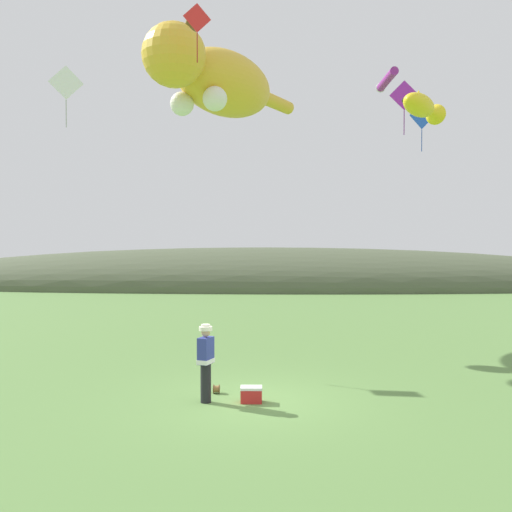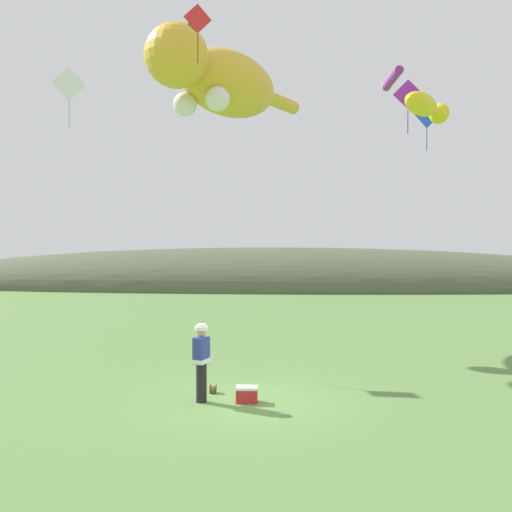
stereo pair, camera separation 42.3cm
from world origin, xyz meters
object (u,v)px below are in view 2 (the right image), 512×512
object	(u,v)px
picnic_cooler	(247,394)
kite_diamond_white	(69,85)
kite_diamond_violet	(408,95)
kite_diamond_red	(198,19)
kite_spool	(213,389)
kite_giant_cat	(219,80)
kite_fish_windsock	(425,106)
festival_attendant	(201,360)
kite_diamond_blue	(427,115)
kite_tube_streamer	(392,79)

from	to	relation	value
picnic_cooler	kite_diamond_white	bearing A→B (deg)	137.48
kite_diamond_violet	kite_diamond_red	world-z (taller)	kite_diamond_red
kite_diamond_red	kite_spool	bearing A→B (deg)	-76.21
kite_giant_cat	kite_fish_windsock	bearing A→B (deg)	-25.27
picnic_cooler	festival_attendant	bearing A→B (deg)	-178.55
kite_diamond_violet	kite_diamond_red	size ratio (longest dim) A/B	1.11
kite_spool	kite_diamond_white	xyz separation A→B (m)	(-5.38, 4.97, 8.69)
kite_spool	kite_diamond_blue	bearing A→B (deg)	52.89
kite_spool	kite_tube_streamer	xyz separation A→B (m)	(6.34, 11.51, 10.54)
kite_spool	kite_diamond_blue	world-z (taller)	kite_diamond_blue
kite_tube_streamer	kite_diamond_white	distance (m)	13.55
kite_fish_windsock	kite_diamond_red	distance (m)	7.57
kite_giant_cat	kite_diamond_red	xyz separation A→B (m)	(-0.13, -4.44, 0.60)
kite_fish_windsock	kite_tube_streamer	bearing A→B (deg)	88.33
kite_spool	picnic_cooler	world-z (taller)	picnic_cooler
kite_diamond_blue	festival_attendant	bearing A→B (deg)	-125.65
kite_diamond_violet	kite_diamond_red	xyz separation A→B (m)	(-7.13, -3.85, 1.39)
festival_attendant	kite_diamond_blue	xyz separation A→B (m)	(7.58, 10.57, 7.75)
festival_attendant	kite_tube_streamer	size ratio (longest dim) A/B	0.67
picnic_cooler	kite_fish_windsock	bearing A→B (deg)	47.10
kite_spool	kite_diamond_violet	bearing A→B (deg)	50.94
kite_giant_cat	festival_attendant	bearing A→B (deg)	-85.98
festival_attendant	picnic_cooler	bearing A→B (deg)	1.45
kite_fish_windsock	kite_diamond_blue	xyz separation A→B (m)	(1.26, 4.85, 0.75)
kite_fish_windsock	festival_attendant	bearing A→B (deg)	-137.86
kite_giant_cat	kite_tube_streamer	distance (m)	7.91
kite_giant_cat	kite_fish_windsock	world-z (taller)	kite_giant_cat
kite_giant_cat	kite_tube_streamer	world-z (taller)	kite_giant_cat
kite_diamond_blue	kite_spool	bearing A→B (deg)	-127.11
kite_fish_windsock	kite_diamond_blue	world-z (taller)	kite_diamond_blue
festival_attendant	kite_diamond_red	distance (m)	10.48
kite_spool	kite_diamond_violet	distance (m)	13.25
festival_attendant	kite_diamond_blue	distance (m)	15.13
kite_diamond_blue	kite_diamond_violet	distance (m)	2.49
festival_attendant	kite_diamond_white	bearing A→B (deg)	132.19
festival_attendant	kite_tube_streamer	world-z (taller)	kite_tube_streamer
picnic_cooler	kite_diamond_white	size ratio (longest dim) A/B	0.25
kite_spool	picnic_cooler	bearing A→B (deg)	-40.89
festival_attendant	kite_giant_cat	distance (m)	12.61
kite_spool	kite_diamond_violet	xyz separation A→B (m)	(6.20, 7.64, 8.87)
kite_spool	kite_diamond_blue	distance (m)	14.99
kite_giant_cat	kite_diamond_white	size ratio (longest dim) A/B	4.29
festival_attendant	kite_diamond_violet	xyz separation A→B (m)	(6.36, 8.41, 8.03)
kite_diamond_red	picnic_cooler	bearing A→B (deg)	-68.43
kite_spool	kite_fish_windsock	size ratio (longest dim) A/B	0.08
kite_giant_cat	kite_fish_windsock	size ratio (longest dim) A/B	3.34
kite_fish_windsock	kite_spool	bearing A→B (deg)	-141.21
kite_spool	kite_tube_streamer	distance (m)	16.85
picnic_cooler	kite_diamond_blue	world-z (taller)	kite_diamond_blue
kite_tube_streamer	kite_diamond_blue	size ratio (longest dim) A/B	1.33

